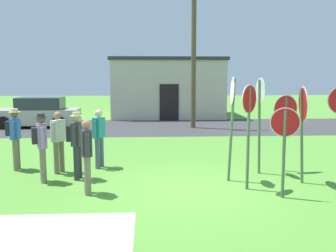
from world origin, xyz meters
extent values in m
plane|color=#518E33|center=(0.00, 0.00, 0.00)|extent=(80.00, 80.00, 0.00)
cube|color=#38383A|center=(0.00, 11.03, 0.00)|extent=(60.00, 6.40, 0.01)
cube|color=#ADAAA3|center=(-2.74, -2.67, 0.00)|extent=(3.20, 2.40, 0.01)
cube|color=beige|center=(0.41, 16.47, 1.74)|extent=(6.77, 5.21, 3.48)
cube|color=#383333|center=(0.41, 16.47, 3.58)|extent=(6.97, 5.41, 0.20)
cube|color=black|center=(0.41, 13.85, 1.05)|extent=(1.10, 0.08, 2.10)
cylinder|color=brown|center=(1.42, 10.65, 3.78)|extent=(0.24, 0.24, 7.57)
cube|color=#B7B2A3|center=(-6.55, 11.46, 0.53)|extent=(4.30, 1.80, 0.76)
cube|color=#2D333D|center=(-6.30, 11.46, 1.21)|extent=(2.24, 1.53, 0.60)
cylinder|color=black|center=(-7.88, 10.56, 0.32)|extent=(0.64, 0.22, 0.64)
cylinder|color=black|center=(-7.88, 12.36, 0.32)|extent=(0.64, 0.22, 0.64)
cylinder|color=black|center=(-5.21, 10.56, 0.32)|extent=(0.64, 0.22, 0.64)
cylinder|color=black|center=(-5.22, 12.36, 0.32)|extent=(0.64, 0.22, 0.64)
cylinder|color=#51664C|center=(2.89, 0.44, 1.17)|extent=(0.19, 0.10, 2.33)
cylinder|color=white|center=(2.89, 0.44, 1.97)|extent=(0.18, 0.87, 0.87)
cylinder|color=red|center=(2.88, 0.45, 1.97)|extent=(0.17, 0.80, 0.80)
cylinder|color=#51664C|center=(2.90, 1.67, 1.03)|extent=(0.09, 0.09, 2.07)
cylinder|color=white|center=(2.90, 1.67, 1.75)|extent=(0.74, 0.20, 0.76)
cylinder|color=red|center=(2.90, 1.66, 1.75)|extent=(0.69, 0.19, 0.71)
cylinder|color=#51664C|center=(1.20, 0.73, 1.29)|extent=(0.18, 0.09, 2.58)
cylinder|color=white|center=(1.20, 0.73, 2.28)|extent=(0.11, 0.70, 0.70)
cylinder|color=red|center=(1.21, 0.73, 2.28)|extent=(0.11, 0.65, 0.65)
cylinder|color=#51664C|center=(1.44, -0.02, 1.20)|extent=(0.10, 0.10, 2.40)
cylinder|color=white|center=(1.44, -0.02, 2.13)|extent=(0.46, 0.50, 0.67)
cylinder|color=red|center=(1.44, -0.02, 2.13)|extent=(0.43, 0.47, 0.62)
cylinder|color=#51664C|center=(2.05, -0.69, 0.97)|extent=(0.09, 0.09, 1.93)
cylinder|color=white|center=(2.05, -0.69, 1.67)|extent=(0.61, 0.23, 0.64)
cylinder|color=red|center=(2.05, -0.70, 1.67)|extent=(0.56, 0.21, 0.59)
cylinder|color=#51664C|center=(2.11, 1.44, 1.27)|extent=(0.14, 0.08, 2.55)
cylinder|color=white|center=(2.11, 1.44, 2.27)|extent=(0.08, 0.67, 0.67)
cylinder|color=red|center=(2.12, 1.44, 2.27)|extent=(0.08, 0.62, 0.62)
cylinder|color=#7A6B56|center=(-3.55, 0.99, 0.44)|extent=(0.14, 0.14, 0.88)
cylinder|color=#7A6B56|center=(-3.48, 0.78, 0.44)|extent=(0.14, 0.14, 0.88)
cube|color=#9E7AB2|center=(-3.51, 0.88, 1.17)|extent=(0.32, 0.41, 0.58)
cylinder|color=#9E7AB2|center=(-3.59, 1.11, 1.15)|extent=(0.09, 0.09, 0.52)
cylinder|color=#9E7AB2|center=(-3.44, 0.65, 1.15)|extent=(0.09, 0.09, 0.52)
sphere|color=brown|center=(-3.51, 0.88, 1.58)|extent=(0.21, 0.21, 0.21)
cylinder|color=#333338|center=(-3.51, 0.88, 1.64)|extent=(0.32, 0.31, 0.02)
cylinder|color=#333338|center=(-3.51, 0.88, 1.69)|extent=(0.19, 0.19, 0.09)
cube|color=#232328|center=(-3.67, 0.83, 1.19)|extent=(0.22, 0.29, 0.40)
cylinder|color=#7A6B56|center=(-3.26, 1.89, 0.44)|extent=(0.14, 0.14, 0.88)
cylinder|color=#7A6B56|center=(-3.37, 1.70, 0.44)|extent=(0.14, 0.14, 0.88)
cube|color=beige|center=(-3.31, 1.79, 1.17)|extent=(0.37, 0.42, 0.58)
cylinder|color=beige|center=(-3.20, 2.00, 1.15)|extent=(0.09, 0.09, 0.52)
cylinder|color=beige|center=(-3.43, 1.58, 1.15)|extent=(0.09, 0.09, 0.52)
sphere|color=#9E7051|center=(-3.31, 1.79, 1.58)|extent=(0.21, 0.21, 0.21)
cylinder|color=#2D2D33|center=(-2.68, 1.22, 0.44)|extent=(0.14, 0.14, 0.88)
cylinder|color=#2D2D33|center=(-2.71, 1.01, 0.44)|extent=(0.14, 0.14, 0.88)
cube|color=#333338|center=(-2.69, 1.12, 1.17)|extent=(0.27, 0.39, 0.58)
cylinder|color=#333338|center=(-2.66, 1.35, 1.15)|extent=(0.09, 0.09, 0.52)
cylinder|color=#333338|center=(-2.73, 0.88, 1.15)|extent=(0.09, 0.09, 0.52)
sphere|color=tan|center=(-2.69, 1.12, 1.58)|extent=(0.21, 0.21, 0.21)
cylinder|color=beige|center=(-2.69, 1.12, 1.64)|extent=(0.32, 0.31, 0.02)
cylinder|color=beige|center=(-2.69, 1.12, 1.69)|extent=(0.19, 0.19, 0.09)
cube|color=#232328|center=(-2.86, 1.14, 1.19)|extent=(0.18, 0.28, 0.40)
cylinder|color=#7A6B56|center=(-2.28, -0.08, 0.44)|extent=(0.14, 0.14, 0.88)
cylinder|color=#7A6B56|center=(-2.23, -0.29, 0.44)|extent=(0.14, 0.14, 0.88)
cube|color=#333338|center=(-2.26, -0.18, 1.17)|extent=(0.29, 0.40, 0.58)
cylinder|color=#333338|center=(-2.31, 0.05, 1.15)|extent=(0.09, 0.09, 0.52)
cylinder|color=#333338|center=(-2.21, -0.42, 1.15)|extent=(0.09, 0.09, 0.52)
sphere|color=#9E7051|center=(-2.26, -0.18, 1.58)|extent=(0.21, 0.21, 0.21)
cylinder|color=#7A6B56|center=(-4.60, 2.32, 0.44)|extent=(0.14, 0.14, 0.88)
cylinder|color=#7A6B56|center=(-4.58, 2.11, 0.44)|extent=(0.14, 0.14, 0.88)
cube|color=#3860B7|center=(-4.59, 2.22, 1.17)|extent=(0.24, 0.37, 0.58)
cylinder|color=#3860B7|center=(-4.60, 2.45, 1.15)|extent=(0.09, 0.09, 0.52)
cylinder|color=#3860B7|center=(-4.57, 1.98, 1.15)|extent=(0.09, 0.09, 0.52)
sphere|color=brown|center=(-4.59, 2.22, 1.58)|extent=(0.21, 0.21, 0.21)
cylinder|color=beige|center=(-4.59, 2.22, 1.64)|extent=(0.31, 0.32, 0.02)
cylinder|color=beige|center=(-4.59, 2.22, 1.69)|extent=(0.19, 0.19, 0.09)
cube|color=#232328|center=(-4.76, 2.20, 1.19)|extent=(0.16, 0.27, 0.40)
cylinder|color=#4C5670|center=(-2.24, 2.44, 0.44)|extent=(0.14, 0.14, 0.88)
cylinder|color=#4C5670|center=(-2.32, 2.23, 0.44)|extent=(0.14, 0.14, 0.88)
cube|color=teal|center=(-2.28, 2.34, 1.17)|extent=(0.34, 0.42, 0.58)
cylinder|color=teal|center=(-2.19, 2.56, 1.15)|extent=(0.09, 0.09, 0.52)
cylinder|color=teal|center=(-2.37, 2.11, 1.15)|extent=(0.09, 0.09, 0.52)
sphere|color=beige|center=(-2.28, 2.34, 1.58)|extent=(0.21, 0.21, 0.21)
camera|label=1|loc=(-0.92, -8.95, 2.71)|focal=42.30mm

